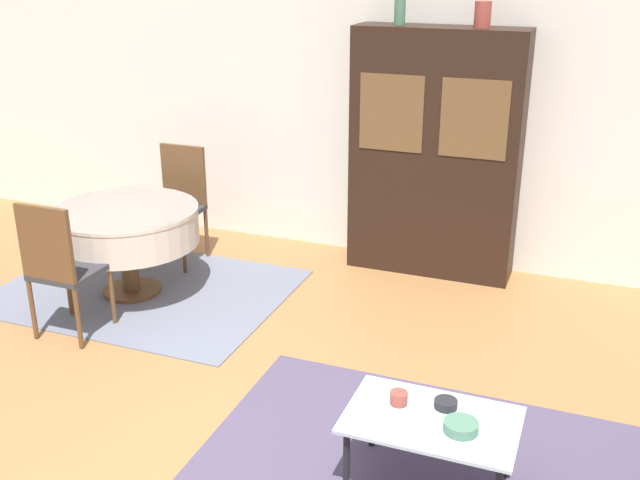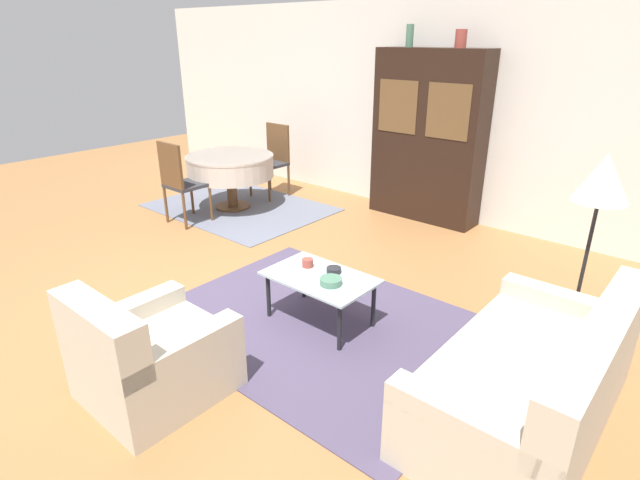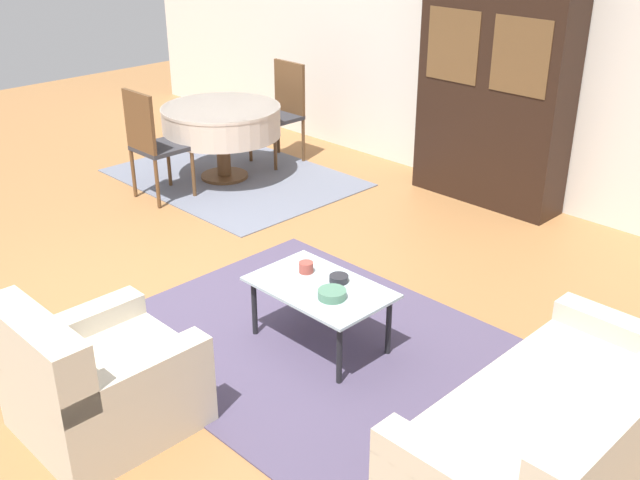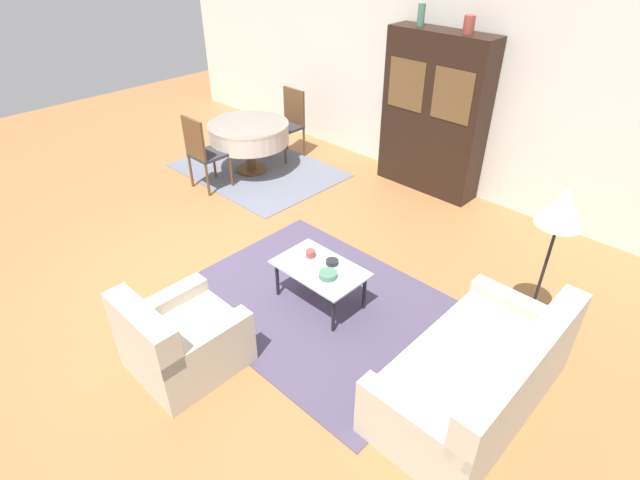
# 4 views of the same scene
# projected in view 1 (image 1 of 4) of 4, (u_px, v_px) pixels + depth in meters

# --- Properties ---
(wall_back) EXTENTS (10.00, 0.06, 2.70)m
(wall_back) POSITION_uv_depth(u_px,v_px,m) (389.00, 111.00, 6.66)
(wall_back) COLOR silver
(wall_back) RESTS_ON ground_plane
(dining_rug) EXTENTS (2.37, 1.77, 0.01)m
(dining_rug) POSITION_uv_depth(u_px,v_px,m) (144.00, 290.00, 6.32)
(dining_rug) COLOR slate
(dining_rug) RESTS_ON ground_plane
(coffee_table) EXTENTS (0.89, 0.57, 0.42)m
(coffee_table) POSITION_uv_depth(u_px,v_px,m) (431.00, 426.00, 3.87)
(coffee_table) COLOR black
(coffee_table) RESTS_ON area_rug
(display_cabinet) EXTENTS (1.43, 0.41, 2.12)m
(display_cabinet) POSITION_uv_depth(u_px,v_px,m) (435.00, 154.00, 6.38)
(display_cabinet) COLOR black
(display_cabinet) RESTS_ON ground_plane
(dining_table) EXTENTS (1.18, 1.18, 0.74)m
(dining_table) POSITION_uv_depth(u_px,v_px,m) (126.00, 226.00, 6.07)
(dining_table) COLOR brown
(dining_table) RESTS_ON dining_rug
(dining_chair_near) EXTENTS (0.44, 0.44, 1.05)m
(dining_chair_near) POSITION_uv_depth(u_px,v_px,m) (59.00, 263.00, 5.36)
(dining_chair_near) COLOR brown
(dining_chair_near) RESTS_ON dining_rug
(dining_chair_far) EXTENTS (0.44, 0.44, 1.05)m
(dining_chair_far) POSITION_uv_depth(u_px,v_px,m) (179.00, 198.00, 6.78)
(dining_chair_far) COLOR brown
(dining_chair_far) RESTS_ON dining_rug
(cup) EXTENTS (0.10, 0.10, 0.07)m
(cup) POSITION_uv_depth(u_px,v_px,m) (399.00, 398.00, 3.97)
(cup) COLOR #9E4238
(cup) RESTS_ON coffee_table
(bowl) EXTENTS (0.18, 0.18, 0.05)m
(bowl) POSITION_uv_depth(u_px,v_px,m) (461.00, 427.00, 3.74)
(bowl) COLOR #4C7A60
(bowl) RESTS_ON coffee_table
(bowl_small) EXTENTS (0.12, 0.12, 0.04)m
(bowl_small) POSITION_uv_depth(u_px,v_px,m) (446.00, 404.00, 3.94)
(bowl_small) COLOR #232328
(bowl_small) RESTS_ON coffee_table
(vase_tall) EXTENTS (0.09, 0.09, 0.26)m
(vase_tall) POSITION_uv_depth(u_px,v_px,m) (400.00, 8.00, 6.08)
(vase_tall) COLOR #4C7A60
(vase_tall) RESTS_ON display_cabinet
(vase_short) EXTENTS (0.13, 0.13, 0.20)m
(vase_short) POSITION_uv_depth(u_px,v_px,m) (483.00, 14.00, 5.86)
(vase_short) COLOR #9E4238
(vase_short) RESTS_ON display_cabinet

